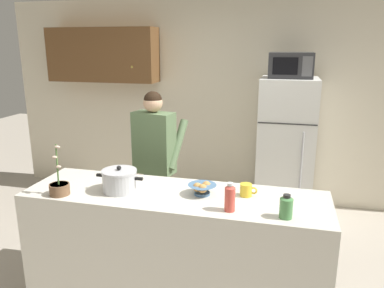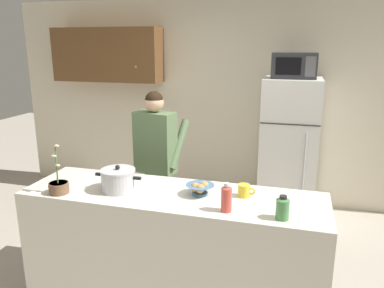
{
  "view_description": "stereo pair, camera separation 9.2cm",
  "coord_description": "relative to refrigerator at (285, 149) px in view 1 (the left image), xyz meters",
  "views": [
    {
      "loc": [
        0.79,
        -2.57,
        2.03
      ],
      "look_at": [
        0.0,
        0.55,
        1.17
      ],
      "focal_mm": 35.13,
      "sensor_mm": 36.0,
      "label": 1
    },
    {
      "loc": [
        0.88,
        -2.54,
        2.03
      ],
      "look_at": [
        0.0,
        0.55,
        1.17
      ],
      "focal_mm": 35.13,
      "sensor_mm": 36.0,
      "label": 2
    }
  ],
  "objects": [
    {
      "name": "bottle_mid_counter",
      "position": [
        -0.36,
        -2.05,
        0.19
      ],
      "size": [
        0.07,
        0.07,
        0.2
      ],
      "color": "#D84C3F",
      "rests_on": "kitchen_island"
    },
    {
      "name": "cooking_pot",
      "position": [
        -1.24,
        -1.91,
        0.18
      ],
      "size": [
        0.38,
        0.27,
        0.21
      ],
      "color": "silver",
      "rests_on": "kitchen_island"
    },
    {
      "name": "refrigerator",
      "position": [
        0.0,
        0.0,
        0.0
      ],
      "size": [
        0.64,
        0.68,
        1.66
      ],
      "color": "white",
      "rests_on": "ground"
    },
    {
      "name": "coffee_mug",
      "position": [
        -0.27,
        -1.76,
        0.14
      ],
      "size": [
        0.13,
        0.09,
        0.1
      ],
      "color": "yellow",
      "rests_on": "kitchen_island"
    },
    {
      "name": "kitchen_island",
      "position": [
        -0.81,
        -1.85,
        -0.37
      ],
      "size": [
        2.33,
        0.68,
        0.92
      ],
      "primitive_type": "cube",
      "color": "silver",
      "rests_on": "ground"
    },
    {
      "name": "back_wall_unit",
      "position": [
        -1.06,
        0.41,
        0.56
      ],
      "size": [
        6.0,
        0.48,
        2.6
      ],
      "color": "beige",
      "rests_on": "ground"
    },
    {
      "name": "bread_bowl",
      "position": [
        -0.6,
        -1.82,
        0.14
      ],
      "size": [
        0.22,
        0.22,
        0.1
      ],
      "color": "#4C7299",
      "rests_on": "kitchen_island"
    },
    {
      "name": "bottle_near_edge",
      "position": [
        0.02,
        -2.07,
        0.17
      ],
      "size": [
        0.09,
        0.09,
        0.16
      ],
      "color": "#4C8C4C",
      "rests_on": "kitchen_island"
    },
    {
      "name": "person_near_pot",
      "position": [
        -1.27,
        -1.01,
        0.16
      ],
      "size": [
        0.55,
        0.49,
        1.59
      ],
      "color": "#33384C",
      "rests_on": "ground"
    },
    {
      "name": "potted_orchid",
      "position": [
        -1.65,
        -2.09,
        0.15
      ],
      "size": [
        0.15,
        0.15,
        0.39
      ],
      "color": "brown",
      "rests_on": "kitchen_island"
    },
    {
      "name": "microwave",
      "position": [
        0.0,
        -0.02,
        0.97
      ],
      "size": [
        0.48,
        0.37,
        0.28
      ],
      "color": "#2D2D30",
      "rests_on": "refrigerator"
    }
  ]
}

